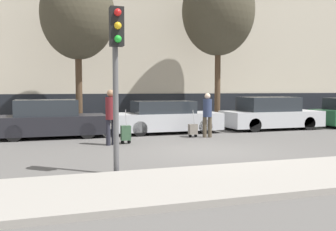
{
  "coord_description": "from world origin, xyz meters",
  "views": [
    {
      "loc": [
        -4.58,
        -10.22,
        1.85
      ],
      "look_at": [
        -0.67,
        1.8,
        0.95
      ],
      "focal_mm": 40.0,
      "sensor_mm": 36.0,
      "label": 1
    }
  ],
  "objects_px": {
    "pedestrian_left": "(111,113)",
    "parked_bicycle": "(163,117)",
    "parked_car_2": "(270,114)",
    "bare_tree_down_street": "(78,15)",
    "parked_car_1": "(166,118)",
    "trolley_left": "(126,133)",
    "traffic_light": "(116,57)",
    "bare_tree_near_crossing": "(218,11)",
    "parked_car_0": "(50,120)",
    "pedestrian_right": "(207,112)",
    "trolley_right": "(193,129)"
  },
  "relations": [
    {
      "from": "parked_bicycle",
      "to": "parked_car_1",
      "type": "bearing_deg",
      "value": -103.97
    },
    {
      "from": "parked_car_2",
      "to": "bare_tree_near_crossing",
      "type": "bearing_deg",
      "value": 135.82
    },
    {
      "from": "bare_tree_down_street",
      "to": "parked_car_2",
      "type": "bearing_deg",
      "value": -10.37
    },
    {
      "from": "parked_car_1",
      "to": "traffic_light",
      "type": "xyz_separation_m",
      "value": [
        -3.36,
        -7.11,
        1.89
      ]
    },
    {
      "from": "pedestrian_left",
      "to": "trolley_right",
      "type": "bearing_deg",
      "value": 179.69
    },
    {
      "from": "parked_car_0",
      "to": "bare_tree_down_street",
      "type": "xyz_separation_m",
      "value": [
        1.22,
        1.5,
        4.3
      ]
    },
    {
      "from": "parked_car_2",
      "to": "pedestrian_left",
      "type": "relative_size",
      "value": 2.46
    },
    {
      "from": "parked_car_1",
      "to": "bare_tree_down_street",
      "type": "distance_m",
      "value": 5.71
    },
    {
      "from": "trolley_right",
      "to": "traffic_light",
      "type": "relative_size",
      "value": 0.3
    },
    {
      "from": "bare_tree_near_crossing",
      "to": "bare_tree_down_street",
      "type": "distance_m",
      "value": 6.65
    },
    {
      "from": "pedestrian_right",
      "to": "traffic_light",
      "type": "distance_m",
      "value": 7.0
    },
    {
      "from": "pedestrian_left",
      "to": "traffic_light",
      "type": "bearing_deg",
      "value": 64.89
    },
    {
      "from": "parked_car_2",
      "to": "traffic_light",
      "type": "bearing_deg",
      "value": -140.17
    },
    {
      "from": "pedestrian_left",
      "to": "trolley_left",
      "type": "distance_m",
      "value": 0.88
    },
    {
      "from": "parked_car_2",
      "to": "bare_tree_down_street",
      "type": "height_order",
      "value": "bare_tree_down_street"
    },
    {
      "from": "parked_car_0",
      "to": "parked_car_1",
      "type": "bearing_deg",
      "value": 1.1
    },
    {
      "from": "parked_car_1",
      "to": "parked_car_2",
      "type": "xyz_separation_m",
      "value": [
        5.0,
        -0.13,
        0.05
      ]
    },
    {
      "from": "parked_car_1",
      "to": "trolley_left",
      "type": "bearing_deg",
      "value": -130.87
    },
    {
      "from": "pedestrian_right",
      "to": "bare_tree_near_crossing",
      "type": "bearing_deg",
      "value": 76.41
    },
    {
      "from": "parked_car_0",
      "to": "trolley_right",
      "type": "distance_m",
      "value": 5.46
    },
    {
      "from": "parked_car_0",
      "to": "parked_bicycle",
      "type": "height_order",
      "value": "parked_car_0"
    },
    {
      "from": "pedestrian_left",
      "to": "traffic_light",
      "type": "relative_size",
      "value": 0.52
    },
    {
      "from": "parked_car_1",
      "to": "traffic_light",
      "type": "relative_size",
      "value": 1.26
    },
    {
      "from": "parked_car_0",
      "to": "parked_bicycle",
      "type": "bearing_deg",
      "value": 24.16
    },
    {
      "from": "trolley_right",
      "to": "parked_bicycle",
      "type": "relative_size",
      "value": 0.59
    },
    {
      "from": "bare_tree_near_crossing",
      "to": "pedestrian_left",
      "type": "bearing_deg",
      "value": -143.35
    },
    {
      "from": "trolley_left",
      "to": "bare_tree_near_crossing",
      "type": "relative_size",
      "value": 0.15
    },
    {
      "from": "pedestrian_right",
      "to": "trolley_right",
      "type": "distance_m",
      "value": 0.85
    },
    {
      "from": "bare_tree_near_crossing",
      "to": "trolley_right",
      "type": "bearing_deg",
      "value": -127.83
    },
    {
      "from": "pedestrian_left",
      "to": "parked_bicycle",
      "type": "height_order",
      "value": "pedestrian_left"
    },
    {
      "from": "parked_car_1",
      "to": "bare_tree_down_street",
      "type": "height_order",
      "value": "bare_tree_down_street"
    },
    {
      "from": "parked_car_2",
      "to": "pedestrian_right",
      "type": "bearing_deg",
      "value": -155.74
    },
    {
      "from": "trolley_right",
      "to": "bare_tree_down_street",
      "type": "distance_m",
      "value": 6.89
    },
    {
      "from": "traffic_light",
      "to": "parked_bicycle",
      "type": "distance_m",
      "value": 10.36
    },
    {
      "from": "parked_car_1",
      "to": "traffic_light",
      "type": "distance_m",
      "value": 8.09
    },
    {
      "from": "parked_car_1",
      "to": "pedestrian_right",
      "type": "bearing_deg",
      "value": -61.3
    },
    {
      "from": "parked_car_2",
      "to": "parked_bicycle",
      "type": "bearing_deg",
      "value": 151.72
    },
    {
      "from": "parked_car_2",
      "to": "parked_car_1",
      "type": "bearing_deg",
      "value": 178.48
    },
    {
      "from": "traffic_light",
      "to": "pedestrian_left",
      "type": "bearing_deg",
      "value": 82.37
    },
    {
      "from": "parked_car_0",
      "to": "traffic_light",
      "type": "height_order",
      "value": "traffic_light"
    },
    {
      "from": "trolley_right",
      "to": "traffic_light",
      "type": "bearing_deg",
      "value": -125.95
    },
    {
      "from": "parked_car_2",
      "to": "traffic_light",
      "type": "relative_size",
      "value": 1.27
    },
    {
      "from": "trolley_left",
      "to": "parked_bicycle",
      "type": "distance_m",
      "value": 5.63
    },
    {
      "from": "traffic_light",
      "to": "bare_tree_down_street",
      "type": "bearing_deg",
      "value": 90.56
    },
    {
      "from": "parked_car_1",
      "to": "bare_tree_down_street",
      "type": "bearing_deg",
      "value": 157.71
    },
    {
      "from": "pedestrian_right",
      "to": "bare_tree_near_crossing",
      "type": "distance_m",
      "value": 6.2
    },
    {
      "from": "parked_car_0",
      "to": "pedestrian_left",
      "type": "height_order",
      "value": "pedestrian_left"
    },
    {
      "from": "bare_tree_near_crossing",
      "to": "pedestrian_right",
      "type": "bearing_deg",
      "value": -120.71
    },
    {
      "from": "parked_car_1",
      "to": "parked_bicycle",
      "type": "bearing_deg",
      "value": 76.03
    },
    {
      "from": "parked_car_1",
      "to": "trolley_left",
      "type": "relative_size",
      "value": 3.86
    }
  ]
}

